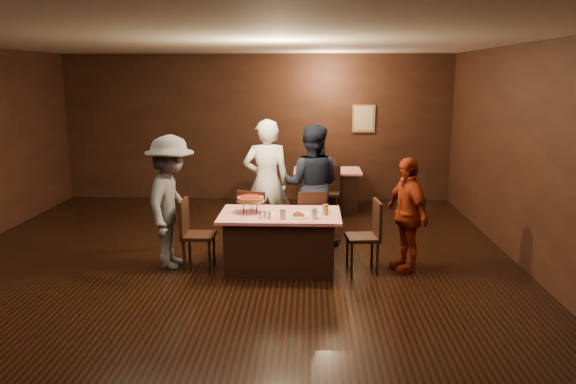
% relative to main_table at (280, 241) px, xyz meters
% --- Properties ---
extents(room, '(10.00, 10.04, 3.02)m').
position_rel_main_table_xyz_m(room, '(-0.71, -0.61, 1.75)').
color(room, black).
rests_on(room, ground).
extents(main_table, '(1.60, 1.00, 0.77)m').
position_rel_main_table_xyz_m(main_table, '(0.00, 0.00, 0.00)').
color(main_table, '#B70C16').
rests_on(main_table, ground).
extents(back_table, '(1.30, 0.90, 0.77)m').
position_rel_main_table_xyz_m(back_table, '(0.73, 3.53, 0.00)').
color(back_table, red).
rests_on(back_table, ground).
extents(chair_far_left, '(0.51, 0.51, 0.95)m').
position_rel_main_table_xyz_m(chair_far_left, '(-0.40, 0.75, 0.09)').
color(chair_far_left, black).
rests_on(chair_far_left, ground).
extents(chair_far_right, '(0.48, 0.48, 0.95)m').
position_rel_main_table_xyz_m(chair_far_right, '(0.40, 0.75, 0.09)').
color(chair_far_right, black).
rests_on(chair_far_right, ground).
extents(chair_end_left, '(0.43, 0.43, 0.95)m').
position_rel_main_table_xyz_m(chair_end_left, '(-1.10, 0.00, 0.09)').
color(chair_end_left, black).
rests_on(chair_end_left, ground).
extents(chair_end_right, '(0.46, 0.46, 0.95)m').
position_rel_main_table_xyz_m(chair_end_right, '(1.10, 0.00, 0.09)').
color(chair_end_right, black).
rests_on(chair_end_right, ground).
extents(chair_back_near, '(0.46, 0.46, 0.95)m').
position_rel_main_table_xyz_m(chair_back_near, '(0.73, 2.83, 0.09)').
color(chair_back_near, black).
rests_on(chair_back_near, ground).
extents(chair_back_far, '(0.46, 0.46, 0.95)m').
position_rel_main_table_xyz_m(chair_back_far, '(0.73, 4.13, 0.09)').
color(chair_back_far, black).
rests_on(chair_back_far, ground).
extents(diner_white_jacket, '(0.76, 0.55, 1.93)m').
position_rel_main_table_xyz_m(diner_white_jacket, '(-0.27, 1.18, 0.58)').
color(diner_white_jacket, white).
rests_on(diner_white_jacket, ground).
extents(diner_navy_hoodie, '(0.99, 0.82, 1.85)m').
position_rel_main_table_xyz_m(diner_navy_hoodie, '(0.42, 1.20, 0.54)').
color(diner_navy_hoodie, black).
rests_on(diner_navy_hoodie, ground).
extents(diner_grey_knit, '(0.74, 1.20, 1.80)m').
position_rel_main_table_xyz_m(diner_grey_knit, '(-1.47, 0.05, 0.52)').
color(diner_grey_knit, '#4F5054').
rests_on(diner_grey_knit, ground).
extents(diner_red_shirt, '(0.68, 0.97, 1.53)m').
position_rel_main_table_xyz_m(diner_red_shirt, '(1.68, 0.05, 0.38)').
color(diner_red_shirt, maroon).
rests_on(diner_red_shirt, ground).
extents(pizza_stand, '(0.38, 0.38, 0.22)m').
position_rel_main_table_xyz_m(pizza_stand, '(-0.40, 0.05, 0.57)').
color(pizza_stand, black).
rests_on(pizza_stand, main_table).
extents(plate_with_slice, '(0.25, 0.25, 0.06)m').
position_rel_main_table_xyz_m(plate_with_slice, '(0.25, -0.18, 0.41)').
color(plate_with_slice, white).
rests_on(plate_with_slice, main_table).
extents(plate_empty, '(0.25, 0.25, 0.01)m').
position_rel_main_table_xyz_m(plate_empty, '(0.55, 0.15, 0.39)').
color(plate_empty, white).
rests_on(plate_empty, main_table).
extents(glass_front_left, '(0.08, 0.08, 0.14)m').
position_rel_main_table_xyz_m(glass_front_left, '(0.05, -0.30, 0.46)').
color(glass_front_left, silver).
rests_on(glass_front_left, main_table).
extents(glass_front_right, '(0.08, 0.08, 0.14)m').
position_rel_main_table_xyz_m(glass_front_right, '(0.45, -0.25, 0.46)').
color(glass_front_right, silver).
rests_on(glass_front_right, main_table).
extents(glass_amber, '(0.08, 0.08, 0.14)m').
position_rel_main_table_xyz_m(glass_amber, '(0.60, -0.05, 0.46)').
color(glass_amber, '#BF7F26').
rests_on(glass_amber, main_table).
extents(condiments, '(0.17, 0.10, 0.09)m').
position_rel_main_table_xyz_m(condiments, '(-0.18, -0.28, 0.43)').
color(condiments, silver).
rests_on(condiments, main_table).
extents(napkin_center, '(0.19, 0.19, 0.01)m').
position_rel_main_table_xyz_m(napkin_center, '(0.30, 0.00, 0.39)').
color(napkin_center, white).
rests_on(napkin_center, main_table).
extents(napkin_left, '(0.21, 0.21, 0.01)m').
position_rel_main_table_xyz_m(napkin_left, '(-0.15, -0.05, 0.39)').
color(napkin_left, white).
rests_on(napkin_left, main_table).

